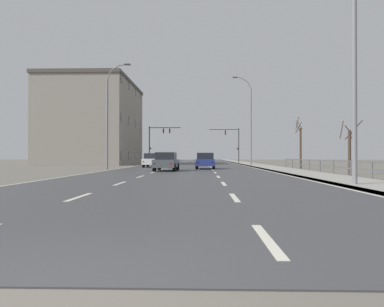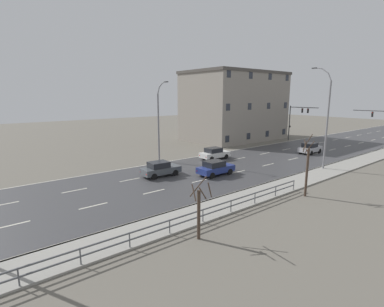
# 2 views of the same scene
# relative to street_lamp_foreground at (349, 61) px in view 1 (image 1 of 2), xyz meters

# --- Properties ---
(ground_plane) EXTENTS (160.00, 160.00, 0.12)m
(ground_plane) POSITION_rel_street_lamp_foreground_xyz_m (-7.39, 36.47, -5.20)
(ground_plane) COLOR #666056
(road_asphalt_strip) EXTENTS (14.00, 120.00, 0.03)m
(road_asphalt_strip) POSITION_rel_street_lamp_foreground_xyz_m (-7.39, 48.47, -5.13)
(road_asphalt_strip) COLOR #3D3D3F
(road_asphalt_strip) RESTS_ON ground
(sidewalk_right) EXTENTS (3.00, 120.00, 0.12)m
(sidewalk_right) POSITION_rel_street_lamp_foreground_xyz_m (1.03, 48.47, -5.08)
(sidewalk_right) COLOR gray
(sidewalk_right) RESTS_ON ground
(guardrail) EXTENTS (0.07, 29.23, 1.00)m
(guardrail) POSITION_rel_street_lamp_foreground_xyz_m (2.46, 7.30, -4.44)
(guardrail) COLOR #515459
(guardrail) RESTS_ON ground
(street_lamp_foreground) EXTENTS (2.89, 0.24, 10.59)m
(street_lamp_foreground) POSITION_rel_street_lamp_foreground_xyz_m (0.00, 0.00, 0.00)
(street_lamp_foreground) COLOR slate
(street_lamp_foreground) RESTS_ON ground
(street_lamp_midground) EXTENTS (2.40, 0.24, 11.47)m
(street_lamp_midground) POSITION_rel_street_lamp_foreground_xyz_m (0.07, 31.45, 0.48)
(street_lamp_midground) COLOR slate
(street_lamp_midground) RESTS_ON ground
(street_lamp_left_bank) EXTENTS (2.30, 0.24, 10.01)m
(street_lamp_left_bank) POSITION_rel_street_lamp_foreground_xyz_m (-14.85, 18.87, -0.23)
(street_lamp_left_bank) COLOR slate
(street_lamp_left_bank) RESTS_ON ground
(traffic_signal_right) EXTENTS (5.37, 0.36, 6.28)m
(traffic_signal_right) POSITION_rel_street_lamp_foreground_xyz_m (-0.46, 49.77, -1.01)
(traffic_signal_right) COLOR #38383A
(traffic_signal_right) RESTS_ON ground
(traffic_signal_left) EXTENTS (5.59, 0.36, 6.49)m
(traffic_signal_left) POSITION_rel_street_lamp_foreground_xyz_m (-13.95, 48.12, -0.67)
(traffic_signal_left) COLOR #38383A
(traffic_signal_left) RESTS_ON ground
(car_near_left) EXTENTS (1.88, 4.12, 1.57)m
(car_near_left) POSITION_rel_street_lamp_foreground_xyz_m (-5.72, 20.05, -4.34)
(car_near_left) COLOR navy
(car_near_left) RESTS_ON ground
(car_distant) EXTENTS (1.96, 4.17, 1.57)m
(car_distant) POSITION_rel_street_lamp_foreground_xyz_m (-5.74, 39.04, -4.34)
(car_distant) COLOR #B7B7BC
(car_distant) RESTS_ON ground
(car_near_right) EXTENTS (1.95, 4.16, 1.57)m
(car_near_right) POSITION_rel_street_lamp_foreground_xyz_m (-11.56, 25.36, -4.34)
(car_near_right) COLOR silver
(car_near_right) RESTS_ON ground
(car_mid_centre) EXTENTS (1.97, 4.17, 1.57)m
(car_mid_centre) POSITION_rel_street_lamp_foreground_xyz_m (-9.03, 15.25, -4.34)
(car_mid_centre) COLOR #474C51
(car_mid_centre) RESTS_ON ground
(brick_building) EXTENTS (12.32, 18.48, 12.76)m
(brick_building) POSITION_rel_street_lamp_foreground_xyz_m (-22.91, 40.97, 1.24)
(brick_building) COLOR gray
(brick_building) RESTS_ON ground
(bare_tree_near) EXTENTS (1.59, 1.37, 3.73)m
(bare_tree_near) POSITION_rel_street_lamp_foreground_xyz_m (3.92, 9.73, -3.37)
(bare_tree_near) COLOR #423328
(bare_tree_near) RESTS_ON ground
(bare_tree_mid) EXTENTS (0.75, 0.99, 5.25)m
(bare_tree_mid) POSITION_rel_street_lamp_foreground_xyz_m (3.80, 21.48, -2.81)
(bare_tree_mid) COLOR #423328
(bare_tree_mid) RESTS_ON ground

